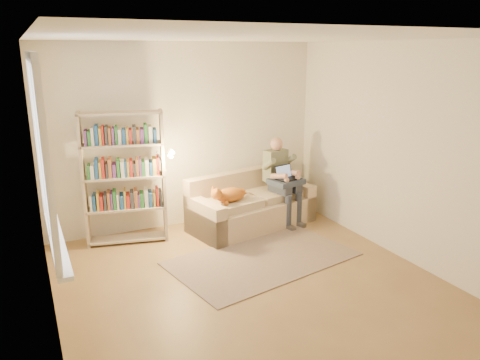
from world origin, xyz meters
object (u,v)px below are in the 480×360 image
person (281,175)px  laptop (282,176)px  sofa (250,207)px  cat (231,194)px  bookshelf (124,172)px

person → laptop: bearing=-124.9°
person → laptop: person is taller
sofa → person: (0.47, -0.05, 0.43)m
cat → bookshelf: 1.44m
sofa → bookshelf: size_ratio=1.10×
person → bookshelf: bookshelf is taller
sofa → person: bearing=-17.6°
laptop → bookshelf: bearing=159.7°
person → cat: bearing=178.3°
person → cat: (-0.88, -0.16, -0.12)m
laptop → cat: bearing=171.4°
laptop → bookshelf: (-2.17, 0.32, 0.24)m
person → bookshelf: (-2.22, 0.21, 0.26)m
sofa → cat: (-0.41, -0.21, 0.31)m
sofa → person: size_ratio=1.54×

